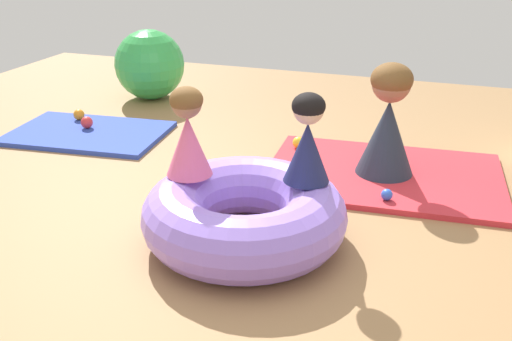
{
  "coord_description": "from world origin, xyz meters",
  "views": [
    {
      "loc": [
        1.16,
        -2.84,
        1.71
      ],
      "look_at": [
        0.13,
        0.13,
        0.36
      ],
      "focal_mm": 41.58,
      "sensor_mm": 36.0,
      "label": 1
    }
  ],
  "objects_px": {
    "inflatable_cushion": "(244,214)",
    "play_ball_blue": "(387,195)",
    "child_in_pink": "(188,133)",
    "play_ball_red": "(87,122)",
    "child_in_navy": "(307,139)",
    "play_ball_orange": "(79,115)",
    "play_ball_yellow": "(298,142)",
    "exercise_ball_large": "(150,65)",
    "adult_seated": "(388,121)",
    "play_ball_teal": "(297,167)"
  },
  "relations": [
    {
      "from": "child_in_navy",
      "to": "adult_seated",
      "type": "relative_size",
      "value": 0.64
    },
    {
      "from": "play_ball_red",
      "to": "play_ball_teal",
      "type": "relative_size",
      "value": 1.01
    },
    {
      "from": "child_in_navy",
      "to": "play_ball_yellow",
      "type": "bearing_deg",
      "value": 49.2
    },
    {
      "from": "child_in_pink",
      "to": "play_ball_red",
      "type": "distance_m",
      "value": 2.1
    },
    {
      "from": "inflatable_cushion",
      "to": "adult_seated",
      "type": "xyz_separation_m",
      "value": [
        0.62,
        1.19,
        0.24
      ]
    },
    {
      "from": "adult_seated",
      "to": "play_ball_yellow",
      "type": "xyz_separation_m",
      "value": [
        -0.7,
        0.27,
        -0.34
      ]
    },
    {
      "from": "inflatable_cushion",
      "to": "play_ball_teal",
      "type": "height_order",
      "value": "inflatable_cushion"
    },
    {
      "from": "adult_seated",
      "to": "play_ball_orange",
      "type": "relative_size",
      "value": 8.12
    },
    {
      "from": "play_ball_teal",
      "to": "exercise_ball_large",
      "type": "height_order",
      "value": "exercise_ball_large"
    },
    {
      "from": "play_ball_yellow",
      "to": "exercise_ball_large",
      "type": "height_order",
      "value": "exercise_ball_large"
    },
    {
      "from": "child_in_navy",
      "to": "play_ball_blue",
      "type": "height_order",
      "value": "child_in_navy"
    },
    {
      "from": "inflatable_cushion",
      "to": "adult_seated",
      "type": "height_order",
      "value": "adult_seated"
    },
    {
      "from": "play_ball_red",
      "to": "play_ball_teal",
      "type": "bearing_deg",
      "value": -10.44
    },
    {
      "from": "inflatable_cushion",
      "to": "child_in_navy",
      "type": "relative_size",
      "value": 2.29
    },
    {
      "from": "inflatable_cushion",
      "to": "play_ball_blue",
      "type": "relative_size",
      "value": 15.42
    },
    {
      "from": "play_ball_teal",
      "to": "child_in_navy",
      "type": "bearing_deg",
      "value": -71.63
    },
    {
      "from": "play_ball_orange",
      "to": "exercise_ball_large",
      "type": "height_order",
      "value": "exercise_ball_large"
    },
    {
      "from": "play_ball_yellow",
      "to": "exercise_ball_large",
      "type": "bearing_deg",
      "value": 151.44
    },
    {
      "from": "play_ball_teal",
      "to": "child_in_pink",
      "type": "bearing_deg",
      "value": -113.06
    },
    {
      "from": "child_in_pink",
      "to": "adult_seated",
      "type": "xyz_separation_m",
      "value": [
        0.97,
        1.14,
        -0.18
      ]
    },
    {
      "from": "play_ball_yellow",
      "to": "play_ball_blue",
      "type": "height_order",
      "value": "play_ball_yellow"
    },
    {
      "from": "exercise_ball_large",
      "to": "play_ball_red",
      "type": "bearing_deg",
      "value": -90.93
    },
    {
      "from": "adult_seated",
      "to": "play_ball_blue",
      "type": "xyz_separation_m",
      "value": [
        0.08,
        -0.45,
        -0.35
      ]
    },
    {
      "from": "play_ball_orange",
      "to": "exercise_ball_large",
      "type": "xyz_separation_m",
      "value": [
        0.22,
        0.95,
        0.26
      ]
    },
    {
      "from": "play_ball_red",
      "to": "play_ball_orange",
      "type": "bearing_deg",
      "value": 138.82
    },
    {
      "from": "play_ball_red",
      "to": "play_ball_teal",
      "type": "distance_m",
      "value": 2.0
    },
    {
      "from": "child_in_pink",
      "to": "play_ball_red",
      "type": "height_order",
      "value": "child_in_pink"
    },
    {
      "from": "play_ball_blue",
      "to": "child_in_pink",
      "type": "bearing_deg",
      "value": -146.71
    },
    {
      "from": "inflatable_cushion",
      "to": "exercise_ball_large",
      "type": "relative_size",
      "value": 1.65
    },
    {
      "from": "adult_seated",
      "to": "play_ball_teal",
      "type": "bearing_deg",
      "value": -23.53
    },
    {
      "from": "child_in_pink",
      "to": "play_ball_orange",
      "type": "height_order",
      "value": "child_in_pink"
    },
    {
      "from": "inflatable_cushion",
      "to": "play_ball_yellow",
      "type": "height_order",
      "value": "inflatable_cushion"
    },
    {
      "from": "inflatable_cushion",
      "to": "play_ball_red",
      "type": "distance_m",
      "value": 2.34
    },
    {
      "from": "play_ball_blue",
      "to": "play_ball_orange",
      "type": "bearing_deg",
      "value": 164.86
    },
    {
      "from": "play_ball_yellow",
      "to": "inflatable_cushion",
      "type": "bearing_deg",
      "value": -86.85
    },
    {
      "from": "child_in_navy",
      "to": "play_ball_orange",
      "type": "distance_m",
      "value": 2.82
    },
    {
      "from": "play_ball_orange",
      "to": "exercise_ball_large",
      "type": "bearing_deg",
      "value": 77.18
    },
    {
      "from": "play_ball_orange",
      "to": "play_ball_blue",
      "type": "xyz_separation_m",
      "value": [
        2.83,
        -0.77,
        -0.01
      ]
    },
    {
      "from": "inflatable_cushion",
      "to": "play_ball_blue",
      "type": "height_order",
      "value": "inflatable_cushion"
    },
    {
      "from": "child_in_pink",
      "to": "play_ball_blue",
      "type": "height_order",
      "value": "child_in_pink"
    },
    {
      "from": "inflatable_cushion",
      "to": "play_ball_orange",
      "type": "xyz_separation_m",
      "value": [
        -2.13,
        1.5,
        -0.09
      ]
    },
    {
      "from": "inflatable_cushion",
      "to": "child_in_pink",
      "type": "bearing_deg",
      "value": 172.62
    },
    {
      "from": "play_ball_teal",
      "to": "play_ball_yellow",
      "type": "bearing_deg",
      "value": 103.98
    },
    {
      "from": "adult_seated",
      "to": "play_ball_blue",
      "type": "relative_size",
      "value": 10.53
    },
    {
      "from": "play_ball_orange",
      "to": "play_ball_yellow",
      "type": "bearing_deg",
      "value": -1.23
    },
    {
      "from": "child_in_navy",
      "to": "exercise_ball_large",
      "type": "distance_m",
      "value": 3.19
    },
    {
      "from": "adult_seated",
      "to": "play_ball_teal",
      "type": "height_order",
      "value": "adult_seated"
    },
    {
      "from": "play_ball_red",
      "to": "exercise_ball_large",
      "type": "xyz_separation_m",
      "value": [
        0.02,
        1.13,
        0.26
      ]
    },
    {
      "from": "child_in_pink",
      "to": "play_ball_teal",
      "type": "relative_size",
      "value": 5.05
    },
    {
      "from": "play_ball_blue",
      "to": "play_ball_teal",
      "type": "height_order",
      "value": "play_ball_teal"
    }
  ]
}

